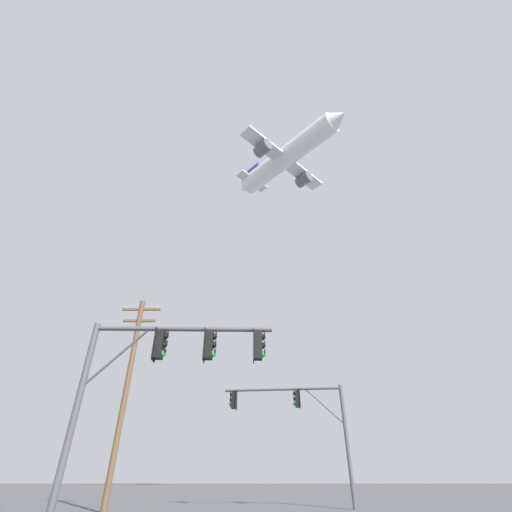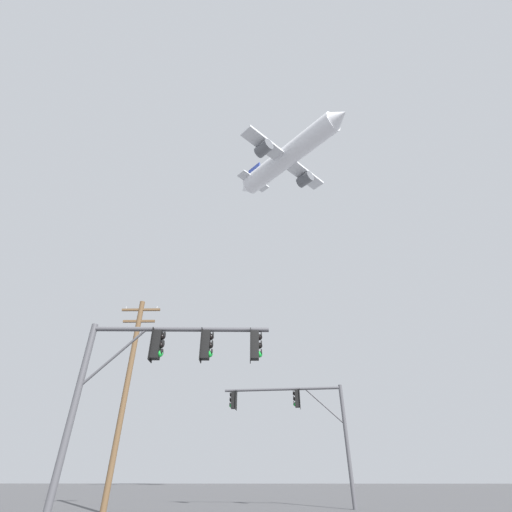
# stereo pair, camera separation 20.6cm
# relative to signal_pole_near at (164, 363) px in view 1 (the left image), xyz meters

# --- Properties ---
(signal_pole_near) EXTENTS (5.84, 0.56, 5.61)m
(signal_pole_near) POSITION_rel_signal_pole_near_xyz_m (0.00, 0.00, 0.00)
(signal_pole_near) COLOR #4C4C51
(signal_pole_near) RESTS_ON ground
(signal_pole_far) EXTENTS (6.63, 0.97, 5.70)m
(signal_pole_far) POSITION_rel_signal_pole_near_xyz_m (5.16, 9.86, -0.01)
(signal_pole_far) COLOR #4C4C51
(signal_pole_far) RESTS_ON ground
(utility_pole) EXTENTS (2.20, 0.28, 10.00)m
(utility_pole) POSITION_rel_signal_pole_near_xyz_m (-3.81, 7.68, 0.95)
(utility_pole) COLOR brown
(utility_pole) RESTS_ON ground
(airplane) EXTENTS (17.62, 18.15, 6.14)m
(airplane) POSITION_rel_signal_pole_near_xyz_m (7.58, 28.48, 40.71)
(airplane) COLOR white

